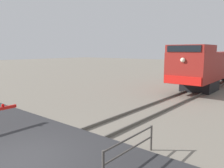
% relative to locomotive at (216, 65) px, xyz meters
% --- Properties ---
extents(ground_plane, '(160.00, 160.00, 0.00)m').
position_rel_locomotive_xyz_m(ground_plane, '(0.00, -22.17, -2.14)').
color(ground_plane, gray).
extents(rail_track_left, '(0.08, 80.00, 0.15)m').
position_rel_locomotive_xyz_m(rail_track_left, '(-0.72, -22.17, -2.06)').
color(rail_track_left, '#59544C').
rests_on(rail_track_left, ground_plane).
extents(road_surface, '(36.00, 6.35, 0.15)m').
position_rel_locomotive_xyz_m(road_surface, '(0.00, -22.17, -2.06)').
color(road_surface, '#2D2D30').
rests_on(road_surface, ground_plane).
extents(locomotive, '(3.06, 19.05, 4.09)m').
position_rel_locomotive_xyz_m(locomotive, '(0.00, 0.00, 0.00)').
color(locomotive, black).
rests_on(locomotive, ground_plane).
extents(guard_railing, '(0.08, 2.74, 0.95)m').
position_rel_locomotive_xyz_m(guard_railing, '(2.71, -19.93, -1.52)').
color(guard_railing, '#4C4742').
rests_on(guard_railing, ground_plane).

